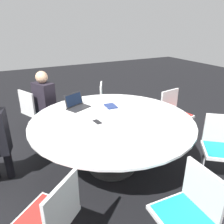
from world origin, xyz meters
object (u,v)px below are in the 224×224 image
chair_2 (51,215)px  cell_phone (97,122)px  chair_0 (34,109)px  chair_3 (189,208)px  person_0 (45,100)px  spiral_notebook (111,106)px  chair_5 (174,111)px  chair_6 (108,101)px  laptop (77,104)px  chair_4 (221,143)px

chair_2 → cell_phone: 1.29m
chair_0 → chair_3: bearing=-10.0°
person_0 → spiral_notebook: (-0.79, 0.93, 0.06)m
chair_2 → chair_5: 2.73m
chair_3 → person_0: (0.60, -2.76, 0.20)m
person_0 → spiral_notebook: size_ratio=5.41×
chair_0 → chair_2: (0.27, 2.48, 0.00)m
chair_3 → spiral_notebook: 1.85m
chair_0 → chair_5: bearing=35.6°
chair_0 → chair_5: size_ratio=1.00×
chair_2 → person_0: size_ratio=0.71×
chair_2 → chair_6: size_ratio=1.00×
chair_0 → laptop: bearing=3.7°
chair_0 → person_0: bearing=19.0°
laptop → cell_phone: 0.61m
person_0 → chair_5: bearing=37.5°
chair_3 → person_0: 2.83m
cell_phone → laptop: bearing=-83.6°
chair_0 → cell_phone: size_ratio=5.74×
cell_phone → chair_2: bearing=48.7°
chair_6 → cell_phone: (0.79, 1.29, 0.25)m
chair_4 → chair_5: same height
chair_0 → person_0: person_0 is taller
chair_3 → spiral_notebook: bearing=-3.2°
chair_3 → chair_6: 2.77m
person_0 → chair_2: bearing=-35.7°
chair_0 → person_0: (-0.18, 0.18, 0.20)m
chair_4 → spiral_notebook: chair_4 is taller
chair_5 → cell_phone: (1.59, 0.29, 0.25)m
chair_6 → person_0: (1.18, -0.05, 0.20)m
chair_0 → chair_5: 2.48m
cell_phone → person_0: bearing=-73.8°
person_0 → cell_phone: (-0.39, 1.34, 0.05)m
person_0 → cell_phone: person_0 is taller
chair_2 → chair_6: 2.77m
chair_5 → laptop: size_ratio=2.18×
chair_4 → chair_6: bearing=-36.2°
chair_2 → chair_6: (-1.62, -2.24, 0.00)m
chair_6 → spiral_notebook: chair_6 is taller
chair_0 → chair_6: size_ratio=1.00×
person_0 → spiral_notebook: person_0 is taller
chair_5 → person_0: bearing=-37.2°
chair_2 → chair_3: (-1.04, 0.46, 0.00)m
chair_6 → spiral_notebook: bearing=3.2°
spiral_notebook → cell_phone: bearing=45.2°
chair_5 → laptop: laptop is taller
spiral_notebook → chair_0: bearing=-49.1°
chair_5 → chair_6: 1.28m
chair_5 → chair_2: bearing=17.8°
chair_3 → person_0: bearing=15.2°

